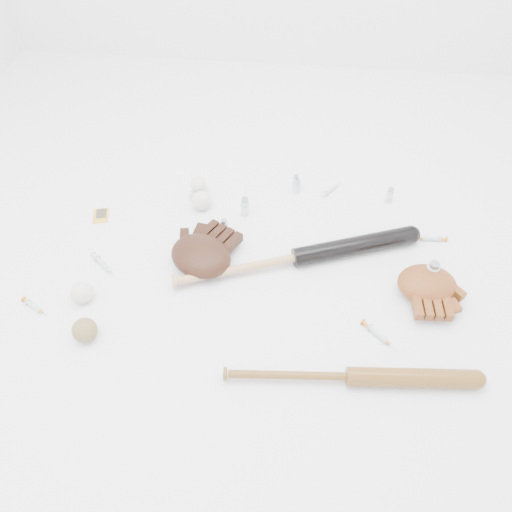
# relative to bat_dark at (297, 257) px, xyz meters

# --- Properties ---
(bat_dark) EXTENTS (0.93, 0.41, 0.07)m
(bat_dark) POSITION_rel_bat_dark_xyz_m (0.00, 0.00, 0.00)
(bat_dark) COLOR black
(bat_dark) RESTS_ON ground
(bat_wood) EXTENTS (0.82, 0.13, 0.06)m
(bat_wood) POSITION_rel_bat_dark_xyz_m (0.19, -0.46, -0.01)
(bat_wood) COLOR brown
(bat_wood) RESTS_ON ground
(glove_dark) EXTENTS (0.38, 0.38, 0.10)m
(glove_dark) POSITION_rel_bat_dark_xyz_m (-0.35, -0.04, 0.01)
(glove_dark) COLOR black
(glove_dark) RESTS_ON ground
(glove_tan) EXTENTS (0.26, 0.26, 0.09)m
(glove_tan) POSITION_rel_bat_dark_xyz_m (0.46, -0.08, 0.01)
(glove_tan) COLOR brown
(glove_tan) RESTS_ON ground
(trading_card) EXTENTS (0.08, 0.10, 0.00)m
(trading_card) POSITION_rel_bat_dark_xyz_m (-0.80, 0.17, -0.03)
(trading_card) COLOR gold
(trading_card) RESTS_ON ground
(pedestal) EXTENTS (0.07, 0.07, 0.04)m
(pedestal) POSITION_rel_bat_dark_xyz_m (-0.42, 0.33, -0.02)
(pedestal) COLOR white
(pedestal) RESTS_ON ground
(baseball_on_pedestal) EXTENTS (0.07, 0.07, 0.07)m
(baseball_on_pedestal) POSITION_rel_bat_dark_xyz_m (-0.42, 0.33, 0.03)
(baseball_on_pedestal) COLOR silver
(baseball_on_pedestal) RESTS_ON pedestal
(baseball_left) EXTENTS (0.08, 0.08, 0.08)m
(baseball_left) POSITION_rel_bat_dark_xyz_m (-0.73, -0.24, 0.00)
(baseball_left) COLOR silver
(baseball_left) RESTS_ON ground
(baseball_upper) EXTENTS (0.08, 0.08, 0.08)m
(baseball_upper) POSITION_rel_bat_dark_xyz_m (-0.40, 0.26, 0.00)
(baseball_upper) COLOR silver
(baseball_upper) RESTS_ON ground
(baseball_mid) EXTENTS (0.08, 0.08, 0.08)m
(baseball_mid) POSITION_rel_bat_dark_xyz_m (-0.38, -0.08, 0.00)
(baseball_mid) COLOR silver
(baseball_mid) RESTS_ON ground
(baseball_aged) EXTENTS (0.08, 0.08, 0.08)m
(baseball_aged) POSITION_rel_bat_dark_xyz_m (-0.67, -0.39, 0.01)
(baseball_aged) COLOR olive
(baseball_aged) RESTS_ON ground
(syringe_0) EXTENTS (0.13, 0.09, 0.02)m
(syringe_0) POSITION_rel_bat_dark_xyz_m (-0.89, -0.30, -0.03)
(syringe_0) COLOR #ADBCC6
(syringe_0) RESTS_ON ground
(syringe_1) EXTENTS (0.14, 0.11, 0.02)m
(syringe_1) POSITION_rel_bat_dark_xyz_m (-0.33, -0.05, -0.03)
(syringe_1) COLOR #ADBCC6
(syringe_1) RESTS_ON ground
(syringe_2) EXTENTS (0.10, 0.13, 0.02)m
(syringe_2) POSITION_rel_bat_dark_xyz_m (0.13, 0.42, -0.03)
(syringe_2) COLOR #ADBCC6
(syringe_2) RESTS_ON ground
(syringe_3) EXTENTS (0.14, 0.13, 0.02)m
(syringe_3) POSITION_rel_bat_dark_xyz_m (0.28, -0.28, -0.03)
(syringe_3) COLOR #ADBCC6
(syringe_3) RESTS_ON ground
(syringe_4) EXTENTS (0.14, 0.03, 0.02)m
(syringe_4) POSITION_rel_bat_dark_xyz_m (0.51, 0.17, -0.03)
(syringe_4) COLOR #ADBCC6
(syringe_4) RESTS_ON ground
(syringe_5) EXTENTS (0.14, 0.12, 0.02)m
(syringe_5) POSITION_rel_bat_dark_xyz_m (-0.71, -0.09, -0.03)
(syringe_5) COLOR #ADBCC6
(syringe_5) RESTS_ON ground
(vial_0) EXTENTS (0.03, 0.03, 0.07)m
(vial_0) POSITION_rel_bat_dark_xyz_m (-0.03, 0.42, -0.00)
(vial_0) COLOR silver
(vial_0) RESTS_ON ground
(vial_1) EXTENTS (0.03, 0.03, 0.07)m
(vial_1) POSITION_rel_bat_dark_xyz_m (0.36, 0.38, 0.00)
(vial_1) COLOR silver
(vial_1) RESTS_ON ground
(vial_2) EXTENTS (0.03, 0.03, 0.08)m
(vial_2) POSITION_rel_bat_dark_xyz_m (-0.22, 0.24, 0.01)
(vial_2) COLOR silver
(vial_2) RESTS_ON ground
(vial_3) EXTENTS (0.04, 0.04, 0.11)m
(vial_3) POSITION_rel_bat_dark_xyz_m (0.48, -0.04, 0.02)
(vial_3) COLOR silver
(vial_3) RESTS_ON ground
(vial_4) EXTENTS (0.03, 0.03, 0.07)m
(vial_4) POSITION_rel_bat_dark_xyz_m (-0.29, 0.13, -0.00)
(vial_4) COLOR silver
(vial_4) RESTS_ON ground
(vial_5) EXTENTS (0.02, 0.02, 0.06)m
(vial_5) POSITION_rel_bat_dark_xyz_m (-0.02, 0.40, -0.00)
(vial_5) COLOR silver
(vial_5) RESTS_ON ground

